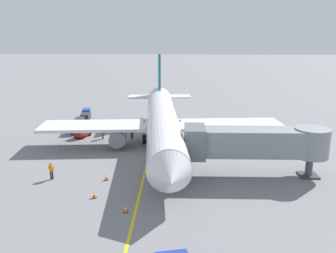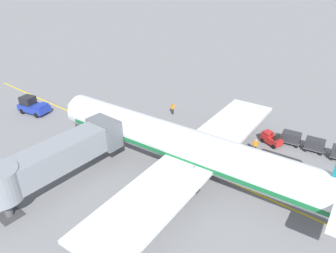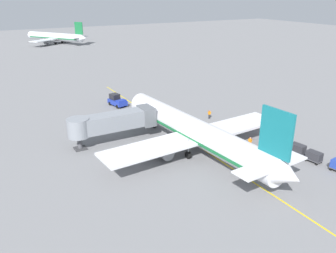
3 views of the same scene
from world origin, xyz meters
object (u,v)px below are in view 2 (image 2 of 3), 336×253
at_px(safety_cone_nose_right, 100,120).
at_px(safety_cone_wing_tip, 148,126).
at_px(baggage_cart_second_in_train, 315,144).
at_px(ground_crew_loader, 243,161).
at_px(parked_airliner, 192,149).
at_px(baggage_tug_lead, 271,139).
at_px(baggage_cart_front, 291,137).
at_px(jet_bridge, 57,157).
at_px(ground_crew_wing_walker, 255,145).
at_px(pushback_tractor, 33,106).
at_px(ground_crew_marshaller, 173,108).
at_px(safety_cone_nose_left, 129,117).

xyz_separation_m(safety_cone_nose_right, safety_cone_wing_tip, (2.78, -6.30, 0.00)).
bearing_deg(baggage_cart_second_in_train, ground_crew_loader, 149.45).
bearing_deg(parked_airliner, safety_cone_nose_right, 82.52).
xyz_separation_m(baggage_tug_lead, baggage_cart_front, (1.47, -1.86, 0.24)).
xyz_separation_m(jet_bridge, ground_crew_wing_walker, (17.67, -12.20, -2.50)).
bearing_deg(pushback_tractor, ground_crew_marshaller, -52.47).
height_order(baggage_cart_front, ground_crew_loader, ground_crew_loader).
xyz_separation_m(parked_airliner, baggage_cart_second_in_train, (12.70, -8.62, -2.24)).
relative_size(jet_bridge, ground_crew_loader, 8.29).
distance_m(baggage_cart_second_in_train, ground_crew_wing_walker, 6.96).
relative_size(jet_bridge, ground_crew_marshaller, 8.29).
distance_m(ground_crew_wing_walker, safety_cone_nose_left, 17.89).
bearing_deg(ground_crew_wing_walker, baggage_cart_front, -30.42).
relative_size(baggage_cart_second_in_train, ground_crew_marshaller, 1.76).
height_order(ground_crew_wing_walker, ground_crew_loader, same).
bearing_deg(safety_cone_nose_right, safety_cone_wing_tip, -66.22).
height_order(baggage_cart_second_in_train, ground_crew_marshaller, ground_crew_marshaller).
relative_size(safety_cone_nose_left, safety_cone_wing_tip, 1.00).
bearing_deg(baggage_tug_lead, safety_cone_nose_left, 107.73).
xyz_separation_m(baggage_cart_front, safety_cone_nose_left, (-7.34, 20.23, -0.66)).
bearing_deg(pushback_tractor, baggage_cart_front, -65.72).
relative_size(parked_airliner, ground_crew_loader, 22.10).
height_order(parked_airliner, safety_cone_nose_left, parked_airliner).
relative_size(baggage_cart_front, ground_crew_marshaller, 1.76).
distance_m(baggage_cart_front, safety_cone_nose_right, 24.96).
bearing_deg(parked_airliner, jet_bridge, 136.84).
relative_size(ground_crew_wing_walker, safety_cone_wing_tip, 2.86).
xyz_separation_m(baggage_cart_front, ground_crew_wing_walker, (-4.41, 2.59, 0.00)).
distance_m(ground_crew_loader, safety_cone_wing_tip, 14.19).
bearing_deg(safety_cone_nose_left, parked_airliner, -110.15).
relative_size(baggage_cart_front, safety_cone_nose_left, 5.03).
xyz_separation_m(parked_airliner, safety_cone_wing_tip, (4.98, 10.48, -2.90)).
height_order(baggage_tug_lead, baggage_cart_front, baggage_tug_lead).
height_order(baggage_tug_lead, baggage_cart_second_in_train, baggage_tug_lead).
bearing_deg(parked_airliner, baggage_cart_front, -25.09).
xyz_separation_m(jet_bridge, ground_crew_loader, (13.80, -12.57, -2.50)).
xyz_separation_m(ground_crew_wing_walker, safety_cone_wing_tip, (-3.21, 13.79, -0.66)).
height_order(baggage_cart_second_in_train, safety_cone_nose_right, baggage_cart_second_in_train).
relative_size(ground_crew_wing_walker, ground_crew_loader, 1.00).
distance_m(baggage_cart_second_in_train, ground_crew_loader, 9.72).
bearing_deg(parked_airliner, ground_crew_wing_walker, -22.01).
distance_m(baggage_tug_lead, baggage_cart_front, 2.38).
distance_m(baggage_tug_lead, baggage_cart_second_in_train, 4.85).
height_order(parked_airliner, safety_cone_wing_tip, parked_airliner).
height_order(ground_crew_wing_walker, safety_cone_wing_tip, ground_crew_wing_walker).
distance_m(baggage_cart_front, safety_cone_nose_left, 21.53).
relative_size(parked_airliner, baggage_cart_front, 12.58).
bearing_deg(jet_bridge, pushback_tractor, 66.91).
xyz_separation_m(jet_bridge, baggage_tug_lead, (20.61, -12.92, -2.74)).
xyz_separation_m(baggage_cart_second_in_train, ground_crew_wing_walker, (-4.51, 5.31, 0.00)).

